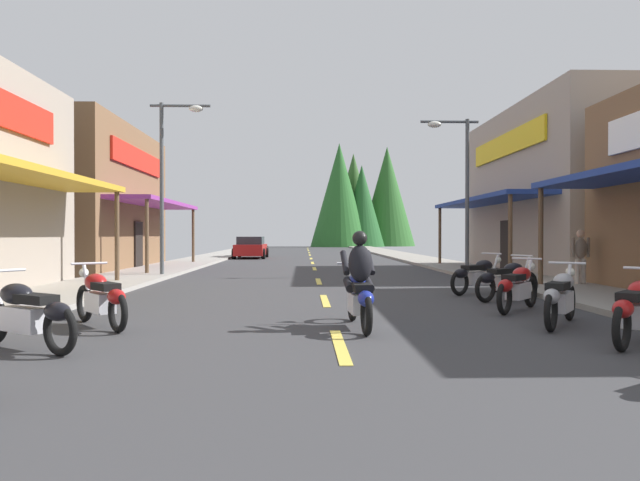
# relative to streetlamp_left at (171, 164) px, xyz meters

# --- Properties ---
(ground) EXTENTS (10.20, 90.53, 0.10)m
(ground) POSITION_rel_streetlamp_left_xyz_m (5.18, 9.05, -4.08)
(ground) COLOR #38383A
(sidewalk_left) EXTENTS (2.70, 90.53, 0.12)m
(sidewalk_left) POSITION_rel_streetlamp_left_xyz_m (-1.27, 9.05, -3.97)
(sidewalk_left) COLOR #9E9991
(sidewalk_left) RESTS_ON ground
(sidewalk_right) EXTENTS (2.70, 90.53, 0.12)m
(sidewalk_right) POSITION_rel_streetlamp_left_xyz_m (11.63, 9.05, -3.97)
(sidewalk_right) COLOR gray
(sidewalk_right) RESTS_ON ground
(centerline_dashes) EXTENTS (0.16, 67.02, 0.01)m
(centerline_dashes) POSITION_rel_streetlamp_left_xyz_m (5.18, 13.29, -4.02)
(centerline_dashes) COLOR #E0C64C
(centerline_dashes) RESTS_ON ground
(storefront_left_far) EXTENTS (8.28, 10.14, 6.19)m
(storefront_left_far) POSITION_rel_streetlamp_left_xyz_m (-5.83, 5.00, -0.93)
(storefront_left_far) COLOR brown
(storefront_left_far) RESTS_ON ground
(storefront_right_far) EXTENTS (10.49, 10.98, 6.64)m
(storefront_right_far) POSITION_rel_streetlamp_left_xyz_m (17.29, 2.66, -0.71)
(storefront_right_far) COLOR gray
(storefront_right_far) RESTS_ON ground
(streetlamp_left) EXTENTS (2.12, 0.30, 6.18)m
(streetlamp_left) POSITION_rel_streetlamp_left_xyz_m (0.00, 0.00, 0.00)
(streetlamp_left) COLOR #474C51
(streetlamp_left) RESTS_ON ground
(streetlamp_right) EXTENTS (2.12, 0.30, 5.74)m
(streetlamp_right) POSITION_rel_streetlamp_left_xyz_m (10.34, 0.36, -0.24)
(streetlamp_right) COLOR #474C51
(streetlamp_right) RESTS_ON ground
(motorcycle_parked_right_2) EXTENTS (1.56, 1.61, 1.04)m
(motorcycle_parked_right_2) POSITION_rel_streetlamp_left_xyz_m (9.27, -12.59, -3.54)
(motorcycle_parked_right_2) COLOR black
(motorcycle_parked_right_2) RESTS_ON ground
(motorcycle_parked_right_3) EXTENTS (1.33, 1.80, 1.04)m
(motorcycle_parked_right_3) POSITION_rel_streetlamp_left_xyz_m (8.92, -11.04, -3.54)
(motorcycle_parked_right_3) COLOR black
(motorcycle_parked_right_3) RESTS_ON ground
(motorcycle_parked_right_4) EXTENTS (1.45, 1.71, 1.04)m
(motorcycle_parked_right_4) POSITION_rel_streetlamp_left_xyz_m (8.91, -9.19, -3.54)
(motorcycle_parked_right_4) COLOR black
(motorcycle_parked_right_4) RESTS_ON ground
(motorcycle_parked_right_5) EXTENTS (1.88, 1.20, 1.04)m
(motorcycle_parked_right_5) POSITION_rel_streetlamp_left_xyz_m (9.34, -7.40, -3.54)
(motorcycle_parked_right_5) COLOR black
(motorcycle_parked_right_5) RESTS_ON ground
(motorcycle_parked_right_6) EXTENTS (1.82, 1.30, 1.04)m
(motorcycle_parked_right_6) POSITION_rel_streetlamp_left_xyz_m (9.15, -5.91, -3.54)
(motorcycle_parked_right_6) COLOR black
(motorcycle_parked_right_6) RESTS_ON ground
(motorcycle_parked_left_2) EXTENTS (1.84, 1.26, 1.04)m
(motorcycle_parked_left_2) POSITION_rel_streetlamp_left_xyz_m (1.07, -12.76, -3.54)
(motorcycle_parked_left_2) COLOR black
(motorcycle_parked_left_2) RESTS_ON ground
(motorcycle_parked_left_3) EXTENTS (1.43, 1.72, 1.04)m
(motorcycle_parked_left_3) POSITION_rel_streetlamp_left_xyz_m (1.38, -10.92, -3.54)
(motorcycle_parked_left_3) COLOR black
(motorcycle_parked_left_3) RESTS_ON ground
(rider_cruising_lead) EXTENTS (0.60, 2.14, 1.57)m
(rider_cruising_lead) POSITION_rel_streetlamp_left_xyz_m (5.58, -11.16, -3.37)
(rider_cruising_lead) COLOR black
(rider_cruising_lead) RESTS_ON ground
(pedestrian_browsing) EXTENTS (0.56, 0.31, 1.65)m
(pedestrian_browsing) POSITION_rel_streetlamp_left_xyz_m (12.54, -4.41, -3.07)
(pedestrian_browsing) COLOR #B2A599
(pedestrian_browsing) RESTS_ON ground
(parked_car_curbside) EXTENTS (2.09, 4.31, 1.40)m
(parked_car_curbside) POSITION_rel_streetlamp_left_xyz_m (1.28, 16.80, -3.34)
(parked_car_curbside) COLOR #B21919
(parked_car_curbside) RESTS_ON ground
(treeline_backdrop) EXTENTS (14.44, 11.96, 13.69)m
(treeline_backdrop) POSITION_rel_streetlamp_left_xyz_m (12.34, 55.80, 2.27)
(treeline_backdrop) COLOR #1F5123
(treeline_backdrop) RESTS_ON ground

